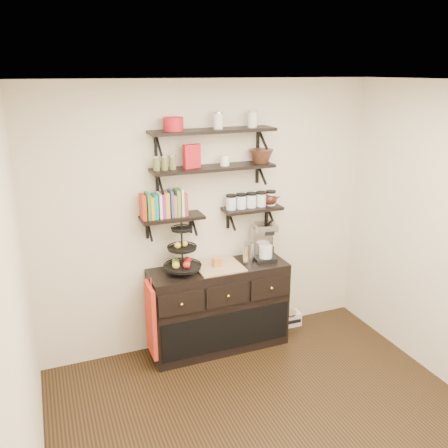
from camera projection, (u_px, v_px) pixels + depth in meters
The scene contains 22 objects.
floor at pixel (288, 447), 3.65m from camera, with size 3.50×3.50×0.00m, color black.
ceiling at pixel (307, 82), 2.82m from camera, with size 3.50×3.50×0.02m, color white.
back_wall at pixel (209, 218), 4.78m from camera, with size 3.50×0.02×2.70m, color beige.
left_wall at pixel (20, 339), 2.62m from camera, with size 0.02×3.50×2.70m, color beige.
shelf_top at pixel (213, 131), 4.39m from camera, with size 1.20×0.27×0.23m.
shelf_mid at pixel (213, 168), 4.50m from camera, with size 1.20×0.27×0.23m.
shelf_low_left at pixel (172, 218), 4.51m from camera, with size 0.60×0.25×0.23m.
shelf_low_right at pixel (252, 209), 4.80m from camera, with size 0.60×0.25×0.23m.
cookbooks at pixel (166, 205), 4.44m from camera, with size 0.43×0.15×0.26m.
glass_canisters at pixel (251, 201), 4.77m from camera, with size 0.54×0.10×0.13m.
sideboard at pixel (219, 307), 4.85m from camera, with size 1.40×0.50×0.92m.
fruit_stand at pixel (182, 255), 4.53m from camera, with size 0.36×0.36×0.53m.
candle at pixel (217, 262), 4.69m from camera, with size 0.08×0.08×0.08m, color #B8662A.
coffee_maker at pixel (264, 242), 4.86m from camera, with size 0.24×0.24×0.40m.
thermal_carafe at pixel (248, 253), 4.78m from camera, with size 0.11×0.11×0.22m, color silver.
apron at pixel (151, 320), 4.49m from camera, with size 0.04×0.31×0.72m, color #A02A11.
radio at pixel (288, 318), 5.37m from camera, with size 0.29×0.20×0.17m.
recipe_box at pixel (192, 156), 4.38m from camera, with size 0.16×0.06×0.22m, color red.
walnut_bowl at pixel (261, 156), 4.65m from camera, with size 0.24×0.24×0.13m, color black, non-canonical shape.
ramekins at pixel (225, 160), 4.52m from camera, with size 0.09×0.09×0.10m, color white.
teapot at pixel (270, 198), 4.84m from camera, with size 0.20×0.15×0.15m, color black, non-canonical shape.
red_pot at pixel (173, 124), 4.23m from camera, with size 0.18×0.18×0.12m, color red.
Camera 1 is at (-1.55, -2.55, 2.77)m, focal length 38.00 mm.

